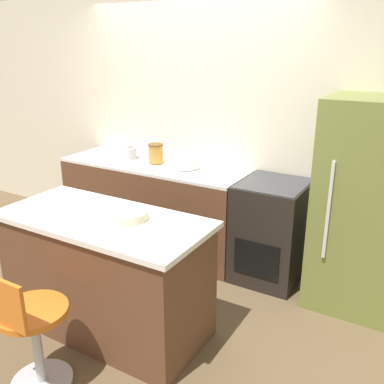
{
  "coord_description": "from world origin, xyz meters",
  "views": [
    {
      "loc": [
        2.19,
        -3.13,
        2.1
      ],
      "look_at": [
        0.56,
        -0.33,
        0.97
      ],
      "focal_mm": 40.0,
      "sensor_mm": 36.0,
      "label": 1
    }
  ],
  "objects_px": {
    "kettle": "(129,152)",
    "mixing_bowl": "(185,162)",
    "oven_range": "(271,231)",
    "refrigerator": "(363,206)",
    "stool_chair": "(31,332)"
  },
  "relations": [
    {
      "from": "kettle",
      "to": "mixing_bowl",
      "type": "distance_m",
      "value": 0.7
    },
    {
      "from": "oven_range",
      "to": "refrigerator",
      "type": "relative_size",
      "value": 0.54
    },
    {
      "from": "stool_chair",
      "to": "mixing_bowl",
      "type": "distance_m",
      "value": 2.18
    },
    {
      "from": "oven_range",
      "to": "kettle",
      "type": "distance_m",
      "value": 1.72
    },
    {
      "from": "refrigerator",
      "to": "kettle",
      "type": "bearing_deg",
      "value": 178.96
    },
    {
      "from": "stool_chair",
      "to": "mixing_bowl",
      "type": "relative_size",
      "value": 3.24
    },
    {
      "from": "refrigerator",
      "to": "stool_chair",
      "type": "distance_m",
      "value": 2.61
    },
    {
      "from": "oven_range",
      "to": "stool_chair",
      "type": "relative_size",
      "value": 1.07
    },
    {
      "from": "oven_range",
      "to": "stool_chair",
      "type": "xyz_separation_m",
      "value": [
        -0.78,
        -2.08,
        -0.05
      ]
    },
    {
      "from": "refrigerator",
      "to": "oven_range",
      "type": "bearing_deg",
      "value": 178.53
    },
    {
      "from": "oven_range",
      "to": "refrigerator",
      "type": "bearing_deg",
      "value": -1.47
    },
    {
      "from": "refrigerator",
      "to": "kettle",
      "type": "distance_m",
      "value": 2.4
    },
    {
      "from": "refrigerator",
      "to": "kettle",
      "type": "xyz_separation_m",
      "value": [
        -2.39,
        0.04,
        0.14
      ]
    },
    {
      "from": "kettle",
      "to": "stool_chair",
      "type": "bearing_deg",
      "value": -68.07
    },
    {
      "from": "refrigerator",
      "to": "mixing_bowl",
      "type": "bearing_deg",
      "value": 178.54
    }
  ]
}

